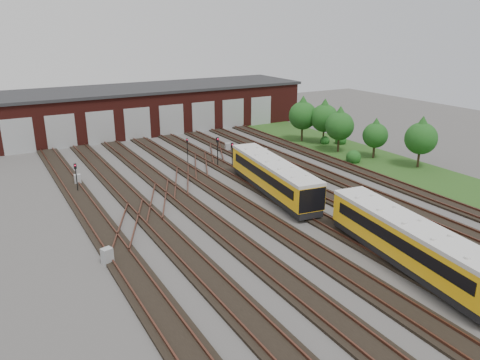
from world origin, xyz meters
TOP-DOWN VIEW (x-y plane):
  - ground at (0.00, 0.00)m, footprint 120.00×120.00m
  - track_network at (-0.17, 0.59)m, footprint 30.40×70.00m
  - maintenance_shed at (-0.01, 39.97)m, footprint 51.00×12.50m
  - grass_verge at (19.00, 10.00)m, footprint 8.00×55.00m
  - metro_train at (2.00, -9.54)m, footprint 4.39×46.36m
  - signal_mast_0 at (-13.77, 16.26)m, footprint 0.27×0.25m
  - signal_mast_1 at (1.68, 17.13)m, footprint 0.28×0.26m
  - signal_mast_2 at (2.77, 15.74)m, footprint 0.28×0.26m
  - signal_mast_3 at (-0.51, 20.50)m, footprint 0.25×0.24m
  - relay_cabinet_0 at (-15.00, 0.83)m, footprint 0.82×0.75m
  - relay_cabinet_1 at (-13.30, 18.55)m, footprint 0.68×0.59m
  - relay_cabinet_2 at (1.90, 0.19)m, footprint 0.82×0.75m
  - relay_cabinet_3 at (8.54, 18.10)m, footprint 0.69×0.62m
  - relay_cabinet_4 at (5.77, 22.36)m, footprint 0.75×0.67m
  - tree_0 at (17.02, 21.95)m, footprint 3.75×3.75m
  - tree_1 at (17.58, 15.19)m, footprint 3.51×3.51m
  - tree_2 at (18.74, 19.52)m, footprint 3.64×3.64m
  - tree_3 at (19.39, 10.96)m, footprint 2.94×2.94m
  - tree_4 at (20.91, 5.70)m, footprint 3.52×3.52m
  - bush_0 at (16.00, 10.74)m, footprint 1.71×1.71m
  - bush_1 at (18.81, 19.23)m, footprint 1.22×1.22m
  - bush_2 at (20.59, 18.09)m, footprint 1.49×1.49m

SIDE VIEW (x-z plane):
  - ground at x=0.00m, z-range 0.00..0.00m
  - grass_verge at x=19.00m, z-range 0.00..0.05m
  - track_network at x=-0.17m, z-range -0.06..0.27m
  - relay_cabinet_3 at x=8.54m, z-range 0.00..0.96m
  - relay_cabinet_1 at x=-13.30m, z-range 0.00..1.05m
  - relay_cabinet_4 at x=5.77m, z-range 0.00..1.05m
  - relay_cabinet_0 at x=-15.00m, z-range 0.00..1.14m
  - relay_cabinet_2 at x=1.90m, z-range 0.00..1.14m
  - bush_1 at x=18.81m, z-range 0.00..1.22m
  - bush_2 at x=20.59m, z-range 0.00..1.49m
  - bush_0 at x=16.00m, z-range 0.00..1.71m
  - signal_mast_3 at x=-0.51m, z-range 0.39..3.18m
  - metro_train at x=2.00m, z-range 0.37..3.29m
  - signal_mast_0 at x=-13.77m, z-range 0.41..3.25m
  - signal_mast_2 at x=2.77m, z-range 0.42..3.30m
  - signal_mast_1 at x=1.68m, z-range 0.48..3.82m
  - tree_3 at x=19.39m, z-range 0.69..5.57m
  - maintenance_shed at x=-0.01m, z-range 0.03..6.38m
  - tree_1 at x=17.58m, z-range 0.83..6.64m
  - tree_4 at x=20.91m, z-range 0.83..6.65m
  - tree_2 at x=18.74m, z-range 0.86..6.90m
  - tree_0 at x=17.02m, z-range 0.88..7.10m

